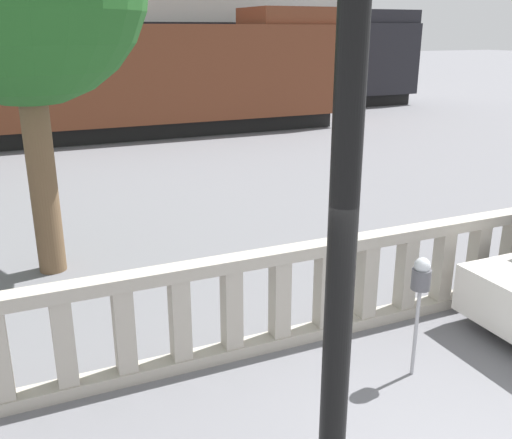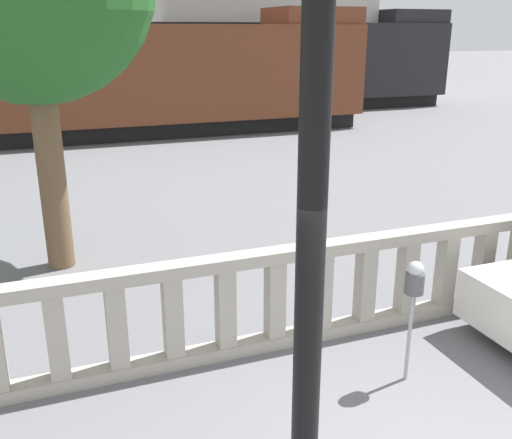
# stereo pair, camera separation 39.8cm
# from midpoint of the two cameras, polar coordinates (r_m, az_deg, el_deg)

# --- Properties ---
(balustrade) EXTENTS (14.83, 0.24, 1.21)m
(balustrade) POSITION_cam_midpoint_polar(r_m,az_deg,el_deg) (6.73, 2.98, -7.46)
(balustrade) COLOR #ADA599
(balustrade) RESTS_ON ground
(lamppost) EXTENTS (0.43, 0.43, 6.55)m
(lamppost) POSITION_cam_midpoint_polar(r_m,az_deg,el_deg) (3.43, 6.12, 15.12)
(lamppost) COLOR black
(lamppost) RESTS_ON ground
(parking_meter) EXTENTS (0.20, 0.20, 1.36)m
(parking_meter) POSITION_cam_midpoint_polar(r_m,az_deg,el_deg) (6.05, 14.36, -5.98)
(parking_meter) COLOR #99999E
(parking_meter) RESTS_ON ground
(train_near) EXTENTS (20.31, 3.06, 4.31)m
(train_near) POSITION_cam_midpoint_polar(r_m,az_deg,el_deg) (20.27, -20.07, 12.90)
(train_near) COLOR black
(train_near) RESTS_ON ground
(train_far) EXTENTS (24.12, 2.81, 4.42)m
(train_far) POSITION_cam_midpoint_polar(r_m,az_deg,el_deg) (25.29, -8.74, 14.78)
(train_far) COLOR black
(train_far) RESTS_ON ground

